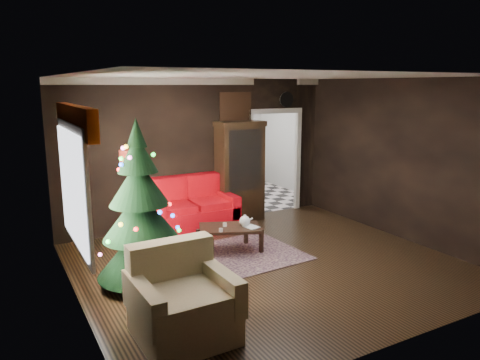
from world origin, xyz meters
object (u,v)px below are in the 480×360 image
christmas_tree (140,211)px  armchair (183,298)px  loveseat (191,206)px  floor_lamp (129,197)px  teapot (245,221)px  coffee_table (230,239)px  wall_clock (286,100)px  curio_cabinet (240,174)px  kitchen_table (235,185)px

christmas_tree → armchair: bearing=-90.4°
loveseat → christmas_tree: size_ratio=0.74×
floor_lamp → teapot: 2.01m
coffee_table → armchair: bearing=-128.7°
christmas_tree → wall_clock: (3.84, 2.23, 1.33)m
loveseat → armchair: loveseat is taller
christmas_tree → wall_clock: bearing=30.2°
armchair → teapot: bearing=44.9°
armchair → coffee_table: bearing=50.0°
floor_lamp → teapot: floor_lamp is taller
coffee_table → teapot: (0.22, -0.11, 0.31)m
loveseat → curio_cabinet: 1.25m
floor_lamp → wall_clock: wall_clock is taller
floor_lamp → wall_clock: bearing=8.9°
floor_lamp → kitchen_table: floor_lamp is taller
coffee_table → kitchen_table: (1.69, 2.98, 0.15)m
floor_lamp → armchair: size_ratio=1.52×
loveseat → floor_lamp: bearing=-172.7°
floor_lamp → loveseat: bearing=7.3°
teapot → kitchen_table: size_ratio=0.26×
teapot → loveseat: bearing=103.0°
wall_clock → armchair: bearing=-135.8°
teapot → kitchen_table: 3.42m
loveseat → coffee_table: 1.36m
curio_cabinet → wall_clock: size_ratio=5.94×
teapot → coffee_table: bearing=153.8°
christmas_tree → armchair: 1.62m
floor_lamp → armchair: floor_lamp is taller
loveseat → wall_clock: 3.04m
armchair → teapot: (1.83, 1.91, 0.08)m
floor_lamp → coffee_table: 1.85m
curio_cabinet → christmas_tree: size_ratio=0.83×
floor_lamp → teapot: size_ratio=8.13×
curio_cabinet → wall_clock: 1.88m
coffee_table → kitchen_table: size_ratio=1.28×
curio_cabinet → coffee_table: 2.00m
curio_cabinet → wall_clock: wall_clock is taller
loveseat → floor_lamp: floor_lamp is taller
curio_cabinet → kitchen_table: size_ratio=2.53×
loveseat → teapot: bearing=-77.0°
curio_cabinet → loveseat: bearing=-169.2°
teapot → kitchen_table: bearing=64.5°
loveseat → kitchen_table: bearing=42.5°
coffee_table → teapot: bearing=-26.2°
loveseat → armchair: size_ratio=1.62×
loveseat → floor_lamp: (-1.18, -0.15, 0.33)m
kitchen_table → armchair: bearing=-123.5°
coffee_table → kitchen_table: bearing=60.5°
loveseat → coffee_table: size_ratio=1.77×
curio_cabinet → christmas_tree: bearing=-142.1°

